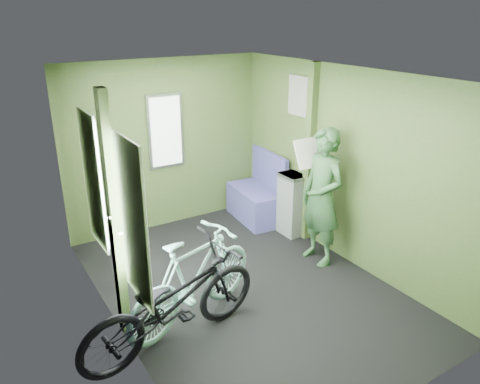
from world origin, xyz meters
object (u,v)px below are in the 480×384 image
(bench_seat, at_px, (257,200))
(bicycle_mint, at_px, (195,320))
(waste_box, at_px, (292,204))
(bicycle_black, at_px, (176,346))
(passenger, at_px, (322,197))

(bench_seat, bearing_deg, bicycle_mint, -132.36)
(bicycle_mint, height_order, bench_seat, bench_seat)
(waste_box, xyz_separation_m, bench_seat, (-0.11, 0.65, -0.14))
(bicycle_mint, bearing_deg, waste_box, -79.89)
(bicycle_black, bearing_deg, waste_box, -69.94)
(bicycle_mint, xyz_separation_m, passenger, (1.82, 0.28, 0.83))
(waste_box, bearing_deg, passenger, -102.85)
(passenger, bearing_deg, bench_seat, 177.95)
(bicycle_black, height_order, waste_box, waste_box)
(passenger, bearing_deg, waste_box, 167.56)
(bicycle_black, distance_m, waste_box, 2.68)
(waste_box, bearing_deg, bicycle_mint, -152.52)
(bicycle_black, bearing_deg, passenger, -85.25)
(bicycle_black, distance_m, bicycle_mint, 0.41)
(bicycle_black, xyz_separation_m, waste_box, (2.32, 1.28, 0.43))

